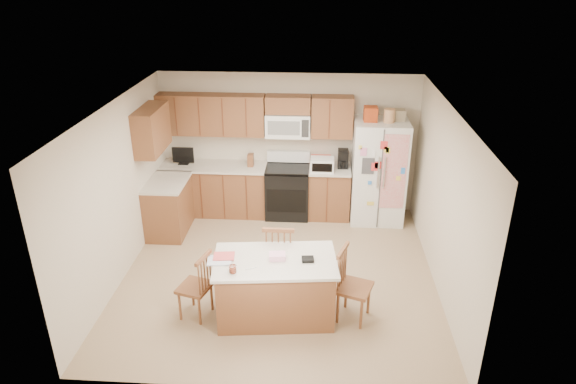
# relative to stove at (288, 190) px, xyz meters

# --- Properties ---
(ground) EXTENTS (4.50, 4.50, 0.00)m
(ground) POSITION_rel_stove_xyz_m (0.00, -1.94, -0.47)
(ground) COLOR tan
(ground) RESTS_ON ground
(room_shell) EXTENTS (4.60, 4.60, 2.52)m
(room_shell) POSITION_rel_stove_xyz_m (0.00, -1.94, 0.97)
(room_shell) COLOR beige
(room_shell) RESTS_ON ground
(cabinetry) EXTENTS (3.36, 1.56, 2.15)m
(cabinetry) POSITION_rel_stove_xyz_m (-0.98, -0.15, 0.44)
(cabinetry) COLOR brown
(cabinetry) RESTS_ON ground
(stove) EXTENTS (0.76, 0.65, 1.13)m
(stove) POSITION_rel_stove_xyz_m (0.00, 0.00, 0.00)
(stove) COLOR black
(stove) RESTS_ON ground
(refrigerator) EXTENTS (0.90, 0.79, 2.04)m
(refrigerator) POSITION_rel_stove_xyz_m (1.57, -0.06, 0.45)
(refrigerator) COLOR white
(refrigerator) RESTS_ON ground
(island) EXTENTS (1.65, 1.04, 0.92)m
(island) POSITION_rel_stove_xyz_m (0.04, -2.90, -0.05)
(island) COLOR brown
(island) RESTS_ON ground
(windsor_chair_left) EXTENTS (0.47, 0.49, 0.92)m
(windsor_chair_left) POSITION_rel_stove_xyz_m (-0.97, -2.97, -0.04)
(windsor_chair_left) COLOR brown
(windsor_chair_left) RESTS_ON ground
(windsor_chair_back) EXTENTS (0.45, 0.43, 1.04)m
(windsor_chair_back) POSITION_rel_stove_xyz_m (0.04, -2.31, 0.02)
(windsor_chair_back) COLOR brown
(windsor_chair_back) RESTS_ON ground
(windsor_chair_right) EXTENTS (0.53, 0.54, 0.99)m
(windsor_chair_right) POSITION_rel_stove_xyz_m (1.01, -2.89, -0.00)
(windsor_chair_right) COLOR brown
(windsor_chair_right) RESTS_ON ground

